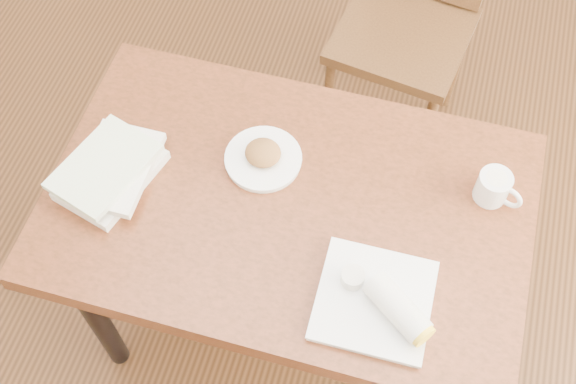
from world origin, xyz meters
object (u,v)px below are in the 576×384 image
(plate_scone, at_px, (263,157))
(book_stack, at_px, (111,170))
(chair_far, at_px, (414,2))
(plate_burrito, at_px, (381,303))
(table, at_px, (288,221))
(coffee_mug, at_px, (494,187))

(plate_scone, height_order, book_stack, book_stack)
(chair_far, distance_m, plate_burrito, 1.19)
(table, bearing_deg, book_stack, -173.67)
(plate_scone, bearing_deg, table, -47.17)
(coffee_mug, bearing_deg, chair_far, 110.75)
(plate_scone, distance_m, coffee_mug, 0.56)
(coffee_mug, distance_m, book_stack, 0.92)
(coffee_mug, bearing_deg, table, -162.17)
(plate_burrito, bearing_deg, plate_scone, 140.16)
(coffee_mug, relative_size, plate_burrito, 0.43)
(plate_scone, distance_m, book_stack, 0.37)
(plate_scone, relative_size, coffee_mug, 1.69)
(plate_scone, xyz_separation_m, coffee_mug, (0.56, 0.05, 0.02))
(table, relative_size, chair_far, 1.22)
(table, distance_m, chair_far, 0.98)
(chair_far, bearing_deg, plate_burrito, -84.64)
(table, distance_m, coffee_mug, 0.51)
(table, relative_size, plate_burrito, 4.37)
(chair_far, xyz_separation_m, plate_scone, (-0.25, -0.86, 0.22))
(book_stack, bearing_deg, plate_scone, 23.34)
(plate_burrito, distance_m, book_stack, 0.72)
(table, height_order, chair_far, chair_far)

